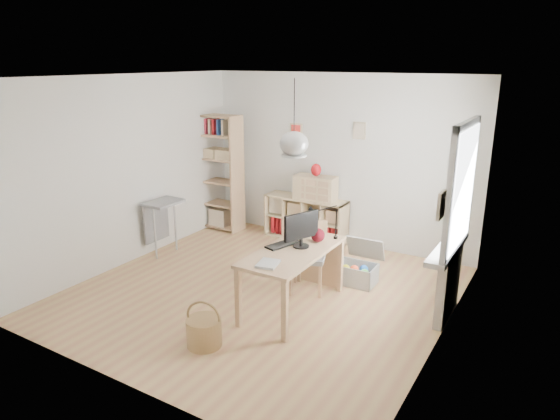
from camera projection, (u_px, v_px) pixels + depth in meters
The scene contains 20 objects.
ground at pixel (261, 292), 6.45m from camera, with size 4.50×4.50×0.00m, color tan.
room_shell at pixel (294, 144), 5.48m from camera, with size 4.50×4.50×4.50m.
window_unit at pixel (462, 188), 5.40m from camera, with size 0.07×1.16×1.46m.
radiator at pixel (448, 284), 5.75m from camera, with size 0.10×0.80×0.80m, color silver.
windowsill at pixel (448, 249), 5.65m from camera, with size 0.22×1.20×0.06m, color silver.
desk at pixel (293, 257), 5.87m from camera, with size 0.70×1.50×0.75m.
cube_shelf at pixel (306, 221), 8.31m from camera, with size 1.40×0.38×0.72m.
tall_bookshelf at pixel (219, 168), 8.62m from camera, with size 0.80×0.38×2.00m.
side_table at pixel (161, 212), 7.55m from camera, with size 0.40×0.55×0.85m.
chair at pixel (308, 252), 6.42m from camera, with size 0.56×0.56×0.90m.
wicker_basket at pixel (204, 331), 5.21m from camera, with size 0.37×0.37×0.51m.
storage_chest at pixel (358, 269), 6.71m from camera, with size 0.54×0.61×0.56m.
monitor at pixel (301, 228), 5.87m from camera, with size 0.22×0.46×0.42m.
keyboard at pixel (283, 244), 5.98m from camera, with size 0.16×0.44×0.02m, color black.
task_lamp at pixel (322, 217), 6.18m from camera, with size 0.37×0.14×0.39m.
yarn_ball at pixel (318, 235), 6.08m from camera, with size 0.17×0.17×0.17m, color #450912.
paper_tray at pixel (268, 264), 5.41m from camera, with size 0.21×0.26×0.03m, color silver.
drawer_chest at pixel (315, 188), 8.00m from camera, with size 0.67×0.31×0.38m, color tan.
red_vase at pixel (316, 170), 7.91m from camera, with size 0.17×0.17×0.20m, color #9C0D11.
potted_plant at pixel (455, 224), 5.89m from camera, with size 0.29×0.25×0.32m, color #225821.
Camera 1 is at (3.23, -4.90, 2.89)m, focal length 32.00 mm.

